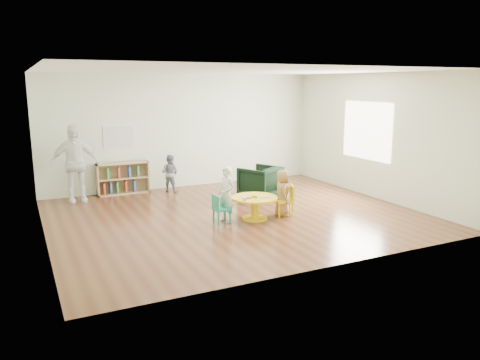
{
  "coord_description": "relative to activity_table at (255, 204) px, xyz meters",
  "views": [
    {
      "loc": [
        -3.82,
        -8.09,
        2.57
      ],
      "look_at": [
        -0.04,
        -0.3,
        0.77
      ],
      "focal_mm": 35.0,
      "sensor_mm": 36.0,
      "label": 1
    }
  ],
  "objects": [
    {
      "name": "alphabet_poster",
      "position": [
        -1.81,
        3.4,
        1.04
      ],
      "size": [
        0.74,
        0.01,
        0.54
      ],
      "color": "white",
      "rests_on": "ground"
    },
    {
      "name": "activity_table",
      "position": [
        0.0,
        0.0,
        0.0
      ],
      "size": [
        0.88,
        0.88,
        0.49
      ],
      "rotation": [
        0.0,
        0.0,
        0.3
      ],
      "color": "yellow",
      "rests_on": "ground"
    },
    {
      "name": "child_left",
      "position": [
        -0.56,
        0.08,
        0.22
      ],
      "size": [
        0.36,
        0.45,
        1.06
      ],
      "primitive_type": "imported",
      "rotation": [
        0.0,
        0.0,
        -1.25
      ],
      "color": "white",
      "rests_on": "ground"
    },
    {
      "name": "adult_caretaker",
      "position": [
        -2.91,
        2.9,
        0.55
      ],
      "size": [
        1.01,
        0.42,
        1.72
      ],
      "primitive_type": "imported",
      "rotation": [
        0.0,
        0.0,
        0.0
      ],
      "color": "white",
      "rests_on": "ground"
    },
    {
      "name": "toddler",
      "position": [
        -0.75,
        2.97,
        0.15
      ],
      "size": [
        0.55,
        0.55,
        0.9
      ],
      "primitive_type": "imported",
      "rotation": [
        0.0,
        0.0,
        2.39
      ],
      "color": "#17213B",
      "rests_on": "ground"
    },
    {
      "name": "armchair",
      "position": [
        0.91,
        1.48,
        0.06
      ],
      "size": [
        1.05,
        1.06,
        0.73
      ],
      "primitive_type": "imported",
      "rotation": [
        0.0,
        0.0,
        3.59
      ],
      "color": "black",
      "rests_on": "ground"
    },
    {
      "name": "kid_chair_right",
      "position": [
        0.68,
        -0.06,
        0.02
      ],
      "size": [
        0.42,
        0.42,
        0.61
      ],
      "rotation": [
        0.0,
        0.0,
        1.22
      ],
      "color": "yellow",
      "rests_on": "ground"
    },
    {
      "name": "bookshelf",
      "position": [
        -1.83,
        3.28,
        0.06
      ],
      "size": [
        1.2,
        0.3,
        0.75
      ],
      "color": "tan",
      "rests_on": "ground"
    },
    {
      "name": "kid_chair_left",
      "position": [
        -0.72,
        0.04,
        -0.01
      ],
      "size": [
        0.3,
        0.3,
        0.55
      ],
      "rotation": [
        0.0,
        0.0,
        -1.58
      ],
      "color": "#1B9773",
      "rests_on": "ground"
    },
    {
      "name": "child_right",
      "position": [
        0.6,
        -0.02,
        0.16
      ],
      "size": [
        0.42,
        0.52,
        0.92
      ],
      "primitive_type": "imported",
      "rotation": [
        0.0,
        0.0,
        1.25
      ],
      "color": "yellow",
      "rests_on": "ground"
    },
    {
      "name": "room",
      "position": [
        -0.2,
        0.42,
        1.59
      ],
      "size": [
        7.1,
        7.0,
        2.8
      ],
      "color": "#562E1B",
      "rests_on": "ground"
    }
  ]
}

